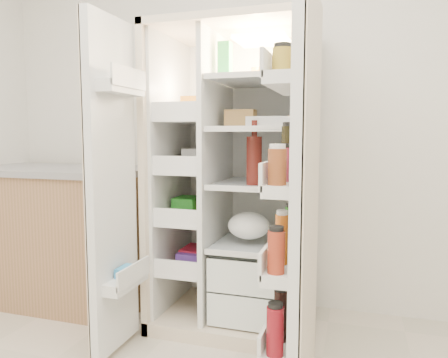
% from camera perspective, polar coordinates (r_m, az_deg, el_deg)
% --- Properties ---
extents(wall_back, '(4.00, 0.02, 2.70)m').
position_cam_1_polar(wall_back, '(2.92, 5.96, 9.52)').
color(wall_back, silver).
rests_on(wall_back, floor).
extents(refrigerator, '(0.92, 0.70, 1.80)m').
position_cam_1_polar(refrigerator, '(2.63, 2.07, -3.32)').
color(refrigerator, beige).
rests_on(refrigerator, floor).
extents(freezer_door, '(0.15, 0.40, 1.72)m').
position_cam_1_polar(freezer_door, '(2.27, -14.76, -1.23)').
color(freezer_door, silver).
rests_on(freezer_door, floor).
extents(fridge_door, '(0.17, 0.58, 1.72)m').
position_cam_1_polar(fridge_door, '(1.85, 10.28, -3.41)').
color(fridge_door, silver).
rests_on(fridge_door, floor).
extents(kitchen_counter, '(1.30, 0.69, 0.94)m').
position_cam_1_polar(kitchen_counter, '(3.22, -20.93, -6.89)').
color(kitchen_counter, '#9D704E').
rests_on(kitchen_counter, floor).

